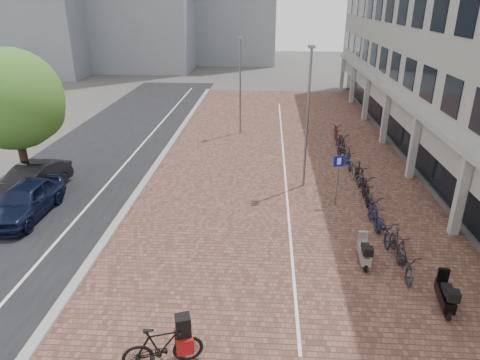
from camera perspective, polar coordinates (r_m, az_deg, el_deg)
The scene contains 17 objects.
ground at distance 14.79m, azimuth -1.55°, elevation -13.80°, with size 140.00×140.00×0.00m, color #474442.
plaza_brick at distance 25.40m, azimuth 5.39°, elevation 2.46°, with size 14.50×42.00×0.04m, color brown.
street_asphalt at distance 27.34m, azimuth -18.34°, elevation 2.86°, with size 8.00×50.00×0.03m, color black.
curb at distance 26.12m, azimuth -10.38°, elevation 2.91°, with size 0.35×42.00×0.14m, color gray.
lane_line at distance 26.66m, azimuth -14.34°, elevation 2.86°, with size 0.12×44.00×0.00m, color white.
parking_line at distance 25.40m, azimuth 5.85°, elevation 2.50°, with size 0.10×30.00×0.00m, color white.
office_building at distance 30.21m, azimuth 28.52°, elevation 19.60°, with size 8.40×40.00×15.00m.
car_navy at distance 20.86m, azimuth -26.53°, elevation -2.41°, with size 1.82×4.53×1.54m, color black.
car_dark at distance 22.96m, azimuth -25.95°, elevation -0.14°, with size 1.59×4.57×1.50m, color black.
hero_bike at distance 11.93m, azimuth -10.22°, elevation -20.81°, with size 2.18×1.21×1.48m.
scooter_front at distance 16.19m, azimuth 16.16°, elevation -9.01°, with size 0.47×1.51×1.04m, color #A9A8AD, non-canonical shape.
scooter_mid at distance 14.96m, azimuth 25.59°, elevation -13.36°, with size 0.49×1.58×1.09m, color black, non-canonical shape.
parking_sign at distance 19.90m, azimuth 12.85°, elevation 1.01°, with size 0.50×0.15×2.41m.
lamp_near at distance 21.10m, azimuth 8.89°, elevation 7.78°, with size 0.12×0.12×6.86m, color slate.
lamp_far at distance 30.03m, azimuth 0.03°, elevation 12.16°, with size 0.12×0.12×6.49m, color slate.
street_tree at distance 23.05m, azimuth -27.56°, elevation 9.18°, with size 4.73×4.73×6.88m.
bike_row at distance 22.93m, azimuth 15.27°, elevation 0.79°, with size 1.22×18.11×1.05m.
Camera 1 is at (1.16, -11.80, 8.83)m, focal length 32.19 mm.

